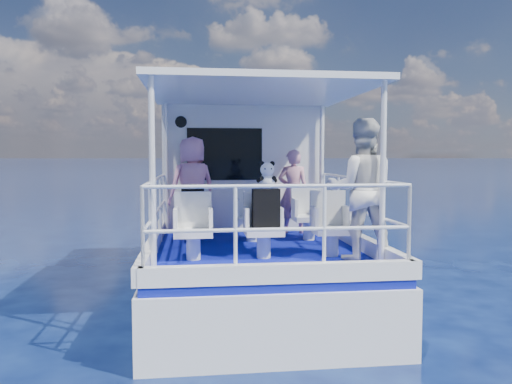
# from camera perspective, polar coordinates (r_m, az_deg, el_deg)

# --- Properties ---
(ground) EXTENTS (2000.00, 2000.00, 0.00)m
(ground) POSITION_cam_1_polar(r_m,az_deg,el_deg) (7.77, -0.28, -12.42)
(ground) COLOR #071139
(ground) RESTS_ON ground
(hull) EXTENTS (3.00, 7.00, 1.60)m
(hull) POSITION_cam_1_polar(r_m,az_deg,el_deg) (8.73, -1.07, -10.57)
(hull) COLOR white
(hull) RESTS_ON ground
(deck) EXTENTS (2.90, 6.90, 0.10)m
(deck) POSITION_cam_1_polar(r_m,az_deg,el_deg) (8.56, -1.08, -5.06)
(deck) COLOR #090F80
(deck) RESTS_ON hull
(cabin) EXTENTS (2.85, 2.00, 2.20)m
(cabin) POSITION_cam_1_polar(r_m,az_deg,el_deg) (9.75, -1.89, 2.84)
(cabin) COLOR white
(cabin) RESTS_ON deck
(canopy) EXTENTS (3.00, 3.20, 0.08)m
(canopy) POSITION_cam_1_polar(r_m,az_deg,el_deg) (7.32, -0.10, 11.40)
(canopy) COLOR white
(canopy) RESTS_ON cabin
(canopy_posts) EXTENTS (2.77, 2.97, 2.20)m
(canopy_posts) POSITION_cam_1_polar(r_m,az_deg,el_deg) (7.21, -0.05, 2.43)
(canopy_posts) COLOR white
(canopy_posts) RESTS_ON deck
(railings) EXTENTS (2.84, 3.59, 1.00)m
(railings) POSITION_cam_1_polar(r_m,az_deg,el_deg) (6.93, 0.28, -2.60)
(railings) COLOR white
(railings) RESTS_ON deck
(seat_port_fwd) EXTENTS (0.48, 0.46, 0.38)m
(seat_port_fwd) POSITION_cam_1_polar(r_m,az_deg,el_deg) (7.69, -7.16, -4.31)
(seat_port_fwd) COLOR white
(seat_port_fwd) RESTS_ON deck
(seat_center_fwd) EXTENTS (0.48, 0.46, 0.38)m
(seat_center_fwd) POSITION_cam_1_polar(r_m,az_deg,el_deg) (7.74, -0.46, -4.23)
(seat_center_fwd) COLOR white
(seat_center_fwd) RESTS_ON deck
(seat_stbd_fwd) EXTENTS (0.48, 0.46, 0.38)m
(seat_stbd_fwd) POSITION_cam_1_polar(r_m,az_deg,el_deg) (7.89, 6.07, -4.09)
(seat_stbd_fwd) COLOR white
(seat_stbd_fwd) RESTS_ON deck
(seat_port_aft) EXTENTS (0.48, 0.46, 0.38)m
(seat_port_aft) POSITION_cam_1_polar(r_m,az_deg,el_deg) (6.40, -7.17, -5.99)
(seat_port_aft) COLOR white
(seat_port_aft) RESTS_ON deck
(seat_center_aft) EXTENTS (0.48, 0.46, 0.38)m
(seat_center_aft) POSITION_cam_1_polar(r_m,az_deg,el_deg) (6.46, 0.88, -5.87)
(seat_center_aft) COLOR white
(seat_center_aft) RESTS_ON deck
(seat_stbd_aft) EXTENTS (0.48, 0.46, 0.38)m
(seat_stbd_aft) POSITION_cam_1_polar(r_m,az_deg,el_deg) (6.64, 8.63, -5.64)
(seat_stbd_aft) COLOR white
(seat_stbd_aft) RESTS_ON deck
(passenger_port_fwd) EXTENTS (0.73, 0.64, 1.64)m
(passenger_port_fwd) POSITION_cam_1_polar(r_m,az_deg,el_deg) (8.36, -7.28, 0.69)
(passenger_port_fwd) COLOR pink
(passenger_port_fwd) RESTS_ON deck
(passenger_stbd_fwd) EXTENTS (0.59, 0.47, 1.43)m
(passenger_stbd_fwd) POSITION_cam_1_polar(r_m,az_deg,el_deg) (8.54, 4.27, 0.07)
(passenger_stbd_fwd) COLOR pink
(passenger_stbd_fwd) RESTS_ON deck
(passenger_stbd_aft) EXTENTS (0.99, 0.85, 1.78)m
(passenger_stbd_aft) POSITION_cam_1_polar(r_m,az_deg,el_deg) (6.38, 11.96, 0.24)
(passenger_stbd_aft) COLOR silver
(passenger_stbd_aft) RESTS_ON deck
(backpack_port) EXTENTS (0.34, 0.19, 0.45)m
(backpack_port) POSITION_cam_1_polar(r_m,az_deg,el_deg) (7.61, -7.23, -1.26)
(backpack_port) COLOR black
(backpack_port) RESTS_ON seat_port_fwd
(backpack_center) EXTENTS (0.34, 0.19, 0.52)m
(backpack_center) POSITION_cam_1_polar(r_m,az_deg,el_deg) (6.36, 1.14, -1.95)
(backpack_center) COLOR black
(backpack_center) RESTS_ON seat_center_aft
(compact_camera) EXTENTS (0.10, 0.06, 0.06)m
(compact_camera) POSITION_cam_1_polar(r_m,az_deg,el_deg) (7.57, -7.23, 0.64)
(compact_camera) COLOR black
(compact_camera) RESTS_ON backpack_port
(panda) EXTENTS (0.23, 0.19, 0.35)m
(panda) POSITION_cam_1_polar(r_m,az_deg,el_deg) (6.35, 1.27, 1.94)
(panda) COLOR white
(panda) RESTS_ON backpack_center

